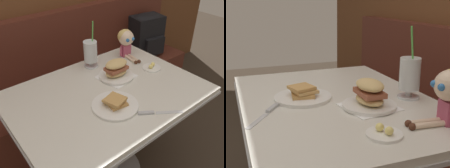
{
  "view_description": "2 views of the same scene",
  "coord_description": "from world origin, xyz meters",
  "views": [
    {
      "loc": [
        -0.7,
        -0.71,
        1.55
      ],
      "look_at": [
        0.05,
        0.19,
        0.76
      ],
      "focal_mm": 38.32,
      "sensor_mm": 36.0,
      "label": 1
    },
    {
      "loc": [
        1.17,
        -0.26,
        1.17
      ],
      "look_at": [
        -0.03,
        0.2,
        0.8
      ],
      "focal_mm": 48.59,
      "sensor_mm": 36.0,
      "label": 2
    }
  ],
  "objects": [
    {
      "name": "booth_bench",
      "position": [
        0.0,
        0.81,
        0.33
      ],
      "size": [
        2.6,
        0.48,
        1.0
      ],
      "color": "#512319",
      "rests_on": "ground"
    },
    {
      "name": "diner_table",
      "position": [
        0.0,
        0.18,
        0.54
      ],
      "size": [
        1.11,
        0.81,
        0.74
      ],
      "color": "silver",
      "rests_on": "ground"
    },
    {
      "name": "toast_plate",
      "position": [
        -0.05,
        0.04,
        0.76
      ],
      "size": [
        0.25,
        0.25,
        0.06
      ],
      "color": "white",
      "rests_on": "diner_table"
    },
    {
      "name": "milkshake_glass",
      "position": [
        0.1,
        0.48,
        0.84
      ],
      "size": [
        0.1,
        0.1,
        0.32
      ],
      "color": "silver",
      "rests_on": "diner_table"
    },
    {
      "name": "sandwich_plate",
      "position": [
        0.14,
        0.27,
        0.79
      ],
      "size": [
        0.23,
        0.23,
        0.12
      ],
      "color": "white",
      "rests_on": "diner_table"
    },
    {
      "name": "butter_saucer",
      "position": [
        0.39,
        0.2,
        0.75
      ],
      "size": [
        0.12,
        0.12,
        0.04
      ],
      "color": "white",
      "rests_on": "diner_table"
    },
    {
      "name": "butter_knife",
      "position": [
        0.06,
        -0.12,
        0.74
      ],
      "size": [
        0.2,
        0.15,
        0.01
      ],
      "color": "silver",
      "rests_on": "diner_table"
    },
    {
      "name": "seated_doll",
      "position": [
        0.39,
        0.45,
        0.87
      ],
      "size": [
        0.12,
        0.22,
        0.2
      ],
      "color": "#B74C6B",
      "rests_on": "diner_table"
    },
    {
      "name": "backpack",
      "position": [
        0.97,
        0.78,
        0.66
      ],
      "size": [
        0.33,
        0.29,
        0.41
      ],
      "color": "black",
      "rests_on": "booth_bench"
    }
  ]
}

